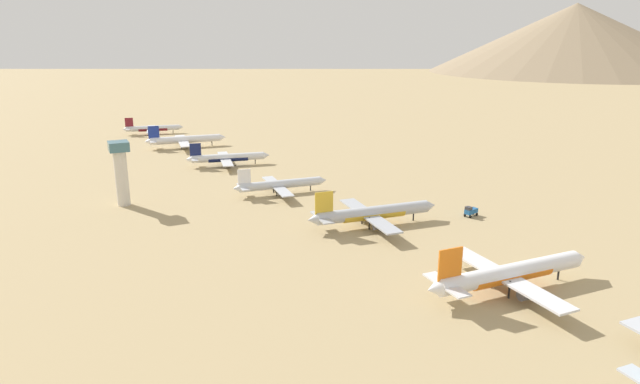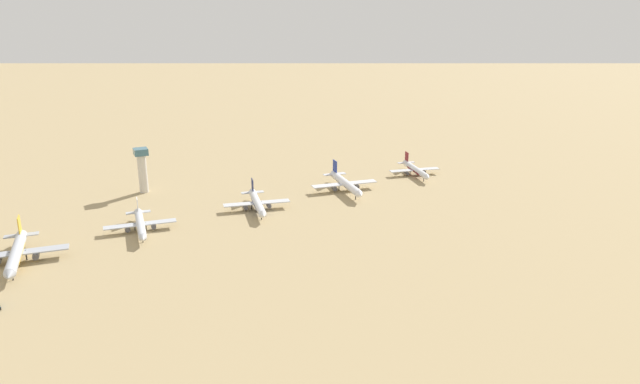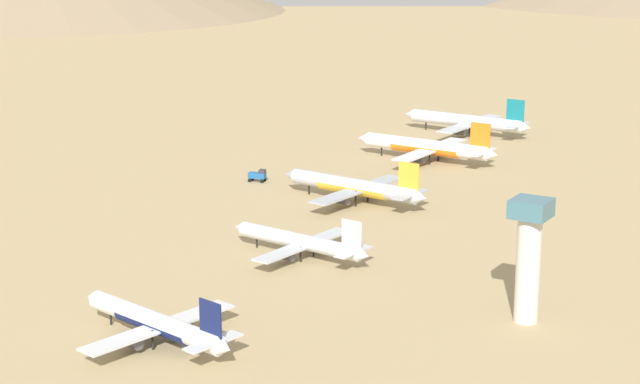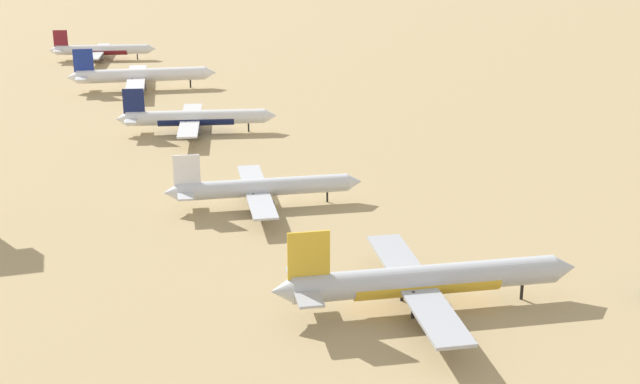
{
  "view_description": "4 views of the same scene",
  "coord_description": "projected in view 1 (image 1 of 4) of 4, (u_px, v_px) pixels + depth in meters",
  "views": [
    {
      "loc": [
        -83.83,
        -207.21,
        64.13
      ],
      "look_at": [
        3.48,
        -26.39,
        6.24
      ],
      "focal_mm": 31.26,
      "sensor_mm": 36.0,
      "label": 1
    },
    {
      "loc": [
        258.77,
        -35.76,
        100.61
      ],
      "look_at": [
        -3.27,
        88.97,
        6.42
      ],
      "focal_mm": 33.1,
      "sensor_mm": 36.0,
      "label": 2
    },
    {
      "loc": [
        -129.93,
        199.1,
        76.03
      ],
      "look_at": [
        17.6,
        -45.11,
        3.81
      ],
      "focal_mm": 59.8,
      "sensor_mm": 36.0,
      "label": 3
    },
    {
      "loc": [
        -37.94,
        -164.01,
        61.64
      ],
      "look_at": [
        6.98,
        -9.1,
        4.42
      ],
      "focal_mm": 49.28,
      "sensor_mm": 36.0,
      "label": 4
    }
  ],
  "objects": [
    {
      "name": "parked_jet_3",
      "position": [
        280.0,
        185.0,
        227.98
      ],
      "size": [
        39.99,
        32.58,
        11.53
      ],
      "color": "silver",
      "rests_on": "ground"
    },
    {
      "name": "parked_jet_4",
      "position": [
        227.0,
        158.0,
        276.19
      ],
      "size": [
        41.31,
        33.84,
        11.98
      ],
      "color": "silver",
      "rests_on": "ground"
    },
    {
      "name": "parked_jet_1",
      "position": [
        510.0,
        273.0,
        141.67
      ],
      "size": [
        51.27,
        41.6,
        14.8
      ],
      "color": "white",
      "rests_on": "ground"
    },
    {
      "name": "parked_jet_5",
      "position": [
        185.0,
        140.0,
        319.78
      ],
      "size": [
        46.04,
        37.54,
        13.28
      ],
      "color": "white",
      "rests_on": "ground"
    },
    {
      "name": "desert_hill_3",
      "position": [
        573.0,
        38.0,
        901.06
      ],
      "size": [
        456.3,
        456.3,
        108.63
      ],
      "primitive_type": "cone",
      "color": "#8C775B",
      "rests_on": "ground"
    },
    {
      "name": "parked_jet_6",
      "position": [
        152.0,
        128.0,
        361.77
      ],
      "size": [
        38.26,
        31.35,
        11.1
      ],
      "color": "silver",
      "rests_on": "ground"
    },
    {
      "name": "ground_plane",
      "position": [
        285.0,
        192.0,
        232.08
      ],
      "size": [
        1961.4,
        1961.4,
        0.0
      ],
      "primitive_type": "plane",
      "color": "tan"
    },
    {
      "name": "control_tower",
      "position": [
        121.0,
        170.0,
        210.35
      ],
      "size": [
        7.2,
        7.2,
        24.78
      ],
      "color": "beige",
      "rests_on": "ground"
    },
    {
      "name": "parked_jet_2",
      "position": [
        372.0,
        213.0,
        189.89
      ],
      "size": [
        48.18,
        39.23,
        13.89
      ],
      "color": "#B2B7C1",
      "rests_on": "ground"
    },
    {
      "name": "service_truck",
      "position": [
        471.0,
        211.0,
        200.4
      ],
      "size": [
        5.59,
        3.76,
        3.9
      ],
      "color": "#1E5999",
      "rests_on": "ground"
    }
  ]
}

